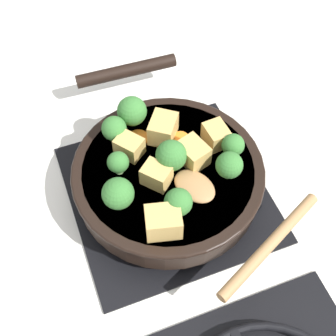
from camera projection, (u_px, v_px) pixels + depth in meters
ground_plane at (168, 194)px, 0.77m from camera, size 2.40×2.40×0.00m
front_burner_grate at (168, 190)px, 0.76m from camera, size 0.31×0.31×0.03m
skillet_pan at (167, 174)px, 0.73m from camera, size 0.30×0.40×0.05m
wooden_spoon at (233, 216)px, 0.65m from camera, size 0.19×0.22×0.02m
tofu_cube_center_large at (193, 154)px, 0.70m from camera, size 0.05×0.05×0.04m
tofu_cube_near_handle at (129, 147)px, 0.71m from camera, size 0.05×0.05×0.03m
tofu_cube_east_chunk at (163, 222)px, 0.64m from camera, size 0.06×0.05×0.04m
tofu_cube_west_chunk at (216, 135)px, 0.73m from camera, size 0.04×0.04×0.03m
tofu_cube_back_piece at (163, 129)px, 0.73m from camera, size 0.06×0.06×0.04m
tofu_cube_front_piece at (157, 175)px, 0.68m from camera, size 0.05×0.05×0.03m
broccoli_floret_near_spoon at (114, 129)px, 0.72m from camera, size 0.04×0.04×0.05m
broccoli_floret_center_top at (118, 163)px, 0.69m from camera, size 0.03×0.03×0.04m
broccoli_floret_east_rim at (132, 111)px, 0.74m from camera, size 0.05×0.05×0.05m
broccoli_floret_west_rim at (118, 194)px, 0.65m from camera, size 0.05×0.05×0.05m
broccoli_floret_north_edge at (178, 202)px, 0.64m from camera, size 0.04×0.04×0.05m
broccoli_floret_south_cluster at (233, 145)px, 0.70m from camera, size 0.04×0.04×0.04m
broccoli_floret_mid_floret at (229, 165)px, 0.68m from camera, size 0.04×0.04×0.05m
broccoli_floret_small_inner at (171, 154)px, 0.69m from camera, size 0.05×0.05×0.05m
carrot_slice_orange_thin at (180, 139)px, 0.74m from camera, size 0.03×0.03×0.01m
carrot_slice_near_center at (138, 138)px, 0.74m from camera, size 0.03×0.03×0.01m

